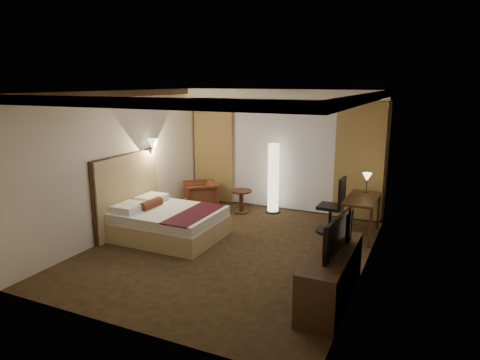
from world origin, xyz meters
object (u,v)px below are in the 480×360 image
at_px(desk, 361,217).
at_px(television, 331,230).
at_px(floor_lamp, 273,178).
at_px(dresser, 331,276).
at_px(armchair, 200,195).
at_px(side_table, 241,201).
at_px(bed, 170,224).
at_px(office_chair, 331,205).

xyz_separation_m(desk, television, (0.02, -2.66, 0.60)).
bearing_deg(floor_lamp, desk, -19.28).
bearing_deg(dresser, desk, 91.07).
distance_m(armchair, floor_lamp, 1.69).
distance_m(side_table, desk, 2.69).
bearing_deg(dresser, bed, 161.95).
bearing_deg(floor_lamp, office_chair, -27.56).
bearing_deg(desk, side_table, 171.52).
distance_m(bed, desk, 3.59).
distance_m(desk, television, 2.73).
distance_m(armchair, television, 4.61).
xyz_separation_m(dresser, television, (-0.03, 0.00, 0.64)).
bearing_deg(armchair, side_table, 66.48).
bearing_deg(desk, television, -89.57).
relative_size(desk, dresser, 0.67).
height_order(bed, television, television).
height_order(floor_lamp, television, floor_lamp).
relative_size(bed, side_table, 3.60).
bearing_deg(armchair, office_chair, 48.22).
bearing_deg(office_chair, armchair, 177.82).
bearing_deg(side_table, office_chair, -12.08).
relative_size(bed, television, 1.83).
relative_size(floor_lamp, television, 1.54).
xyz_separation_m(office_chair, television, (0.59, -2.61, 0.43)).
distance_m(bed, office_chair, 3.08).
relative_size(bed, dresser, 1.04).
xyz_separation_m(desk, office_chair, (-0.57, -0.05, 0.18)).
bearing_deg(bed, office_chair, 30.38).
height_order(side_table, dresser, dresser).
relative_size(side_table, desk, 0.43).
xyz_separation_m(side_table, dresser, (2.71, -3.06, 0.09)).
relative_size(bed, desk, 1.56).
xyz_separation_m(floor_lamp, television, (2.05, -3.37, 0.20)).
xyz_separation_m(bed, armchair, (-0.36, 1.77, 0.10)).
bearing_deg(office_chair, desk, 6.91).
height_order(dresser, television, television).
distance_m(bed, floor_lamp, 2.65).
relative_size(floor_lamp, desk, 1.32).
height_order(bed, dresser, dresser).
xyz_separation_m(armchair, floor_lamp, (1.55, 0.54, 0.41)).
bearing_deg(floor_lamp, bed, -117.28).
xyz_separation_m(bed, side_table, (0.56, 2.00, -0.01)).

